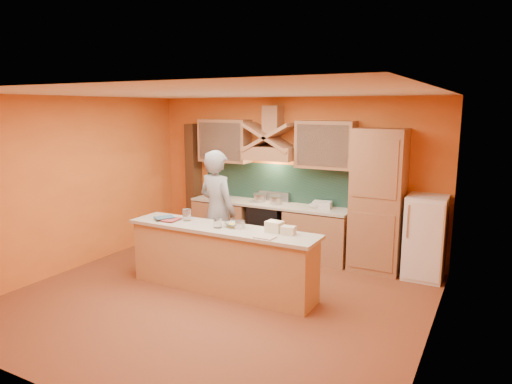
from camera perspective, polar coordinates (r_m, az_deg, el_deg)
The scene contains 36 objects.
floor at distance 6.54m, azimuth -4.93°, elevation -13.13°, with size 5.50×5.00×0.01m, color brown.
ceiling at distance 5.99m, azimuth -5.36°, elevation 12.22°, with size 5.50×5.00×0.01m, color white.
wall_back at distance 8.28m, azimuth 4.41°, elevation 2.03°, with size 5.50×0.02×2.80m, color orange.
wall_front at distance 4.32m, azimuth -23.81°, elevation -6.78°, with size 5.50×0.02×2.80m, color orange.
wall_left at distance 7.94m, azimuth -21.96°, elevation 0.94°, with size 0.02×5.00×2.80m, color orange.
wall_right at distance 5.17m, azimuth 21.31°, elevation -3.83°, with size 0.02×5.00×2.80m, color orange.
base_cabinet_left at distance 8.79m, azimuth -3.97°, elevation -3.91°, with size 1.10×0.60×0.86m, color #A6704B.
base_cabinet_right at distance 7.98m, azimuth 7.72°, elevation -5.50°, with size 1.10×0.60×0.86m, color #A6704B.
counter_top at distance 8.23m, azimuth 1.60°, elevation -1.53°, with size 3.00×0.62×0.04m, color #BFB5A1.
stove at distance 8.33m, azimuth 1.58°, elevation -4.56°, with size 0.60×0.58×0.90m, color black.
backsplash at distance 8.42m, azimuth 2.48°, elevation 1.16°, with size 3.00×0.03×0.70m, color #163229.
range_hood at distance 8.13m, azimuth 1.79°, elevation 4.89°, with size 0.92×0.50×0.24m, color #A6704B.
hood_chimney at distance 8.19m, azimuth 2.13°, elevation 8.99°, with size 0.30×0.30×0.50m, color #A6704B.
upper_cabinet_left at distance 8.67m, azimuth -3.94°, elevation 6.41°, with size 1.00×0.35×0.80m, color #A6704B.
upper_cabinet_right at distance 7.79m, azimuth 8.68°, elevation 5.86°, with size 1.00×0.35×0.80m, color #A6704B.
pantry_column at distance 7.53m, azimuth 15.00°, elevation -1.08°, with size 0.80×0.60×2.30m, color #A6704B.
fridge at distance 7.51m, azimuth 20.40°, elevation -5.34°, with size 0.58×0.60×1.30m, color white.
trim_column_left at distance 9.21m, azimuth -7.75°, elevation 1.25°, with size 0.20×0.30×2.30m, color #472816.
island_body at distance 6.66m, azimuth -4.29°, elevation -8.59°, with size 2.80×0.55×0.88m, color tan.
island_top at distance 6.52m, azimuth -4.35°, elevation -4.60°, with size 2.90×0.62×0.05m, color #BFB5A1.
person at distance 7.26m, azimuth -4.85°, elevation -2.51°, with size 0.72×0.47×1.97m, color gray.
pot_large at distance 8.33m, azimuth 0.49°, elevation -0.86°, with size 0.22×0.22×0.15m, color #B3B4BB.
pot_small at distance 8.16m, azimuth 2.47°, elevation -1.15°, with size 0.20×0.20×0.14m, color silver.
soap_bottle_a at distance 8.54m, azimuth -4.77°, elevation -0.39°, with size 0.08×0.08×0.17m, color beige.
soap_bottle_b at distance 8.47m, azimuth -4.80°, elevation -0.27°, with size 0.09×0.09×0.23m, color #324F89.
bowl_back at distance 7.88m, azimuth 7.38°, elevation -1.76°, with size 0.21×0.21×0.07m, color silver.
dish_rack at distance 7.91m, azimuth 8.25°, elevation -1.58°, with size 0.31×0.25×0.11m, color silver.
book_lower at distance 7.02m, azimuth -11.22°, elevation -3.36°, with size 0.20×0.28×0.03m, color #A93C3F.
book_upper at distance 7.14m, azimuth -11.66°, elevation -2.97°, with size 0.21×0.28×0.02m, color #3A6480.
jar_large at distance 6.93m, azimuth -8.63°, elevation -2.83°, with size 0.13×0.13×0.17m, color silver.
jar_small at distance 6.47m, azimuth -4.81°, elevation -3.85°, with size 0.12×0.12×0.14m, color white.
kitchen_scale at distance 6.41m, azimuth -2.06°, elevation -4.20°, with size 0.11×0.11×0.09m, color silver.
mixing_bowl at distance 6.51m, azimuth -2.76°, elevation -4.09°, with size 0.26×0.26×0.06m, color white.
cloth at distance 5.97m, azimuth 1.15°, elevation -5.65°, with size 0.26×0.20×0.02m, color beige.
grocery_bag_a at distance 6.25m, azimuth 2.32°, elevation -4.32°, with size 0.22×0.18×0.14m, color beige.
grocery_bag_b at distance 6.13m, azimuth 4.07°, elevation -4.81°, with size 0.18×0.14×0.11m, color beige.
Camera 1 is at (3.30, -5.00, 2.62)m, focal length 32.00 mm.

